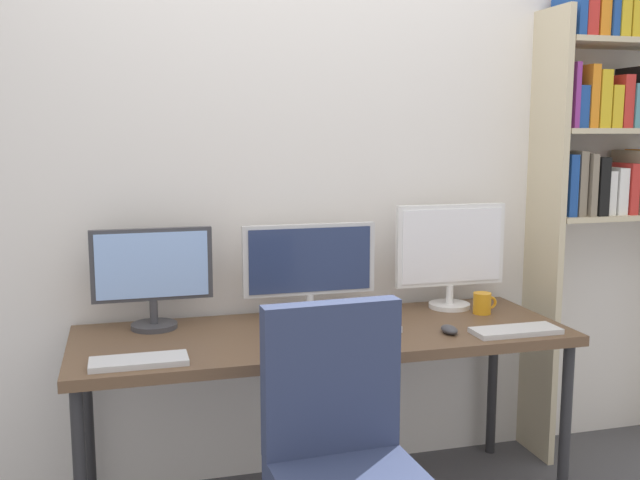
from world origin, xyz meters
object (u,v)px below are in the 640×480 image
monitor_center (310,266)px  keyboard_center (341,345)px  keyboard_right (516,331)px  computer_mouse (449,329)px  laptop_closed (352,327)px  desk (323,344)px  monitor_right (451,251)px  keyboard_left (139,361)px  bookshelf (613,156)px  coffee_mug (483,303)px  monitor_left (152,273)px

monitor_center → keyboard_center: bearing=-90.0°
keyboard_right → computer_mouse: size_ratio=3.56×
keyboard_right → laptop_closed: size_ratio=1.07×
desk → monitor_center: (0.00, 0.21, 0.27)m
desk → keyboard_right: size_ratio=5.58×
monitor_right → keyboard_left: monitor_right is taller
desk → keyboard_right: keyboard_right is taller
monitor_center → bookshelf: bearing=0.7°
keyboard_left → computer_mouse: computer_mouse is taller
desk → coffee_mug: bearing=6.1°
desk → bookshelf: bookshelf is taller
monitor_center → keyboard_center: size_ratio=1.52×
monitor_right → keyboard_center: (-0.63, -0.44, -0.24)m
keyboard_center → keyboard_left: bearing=180.0°
desk → keyboard_center: size_ratio=5.19×
laptop_closed → coffee_mug: (0.61, 0.10, 0.03)m
computer_mouse → coffee_mug: coffee_mug is taller
keyboard_left → computer_mouse: size_ratio=3.36×
desk → bookshelf: size_ratio=0.87×
monitor_right → laptop_closed: monitor_right is taller
monitor_right → keyboard_left: bearing=-161.7°
keyboard_left → coffee_mug: 1.46m
laptop_closed → monitor_left: bearing=152.7°
monitor_center → laptop_closed: bearing=-65.3°
monitor_right → keyboard_right: bearing=-81.0°
desk → computer_mouse: bearing=-20.1°
monitor_center → keyboard_center: (0.00, -0.44, -0.21)m
keyboard_right → laptop_closed: bearing=161.1°
monitor_left → keyboard_center: size_ratio=1.26×
desk → monitor_right: 0.73m
keyboard_center → laptop_closed: bearing=61.5°
bookshelf → laptop_closed: (-1.33, -0.26, -0.64)m
bookshelf → keyboard_right: (-0.74, -0.46, -0.64)m
laptop_closed → coffee_mug: size_ratio=3.02×
desk → computer_mouse: (0.46, -0.17, 0.07)m
bookshelf → keyboard_center: (-1.44, -0.46, -0.64)m
monitor_right → desk: bearing=-161.5°
monitor_left → monitor_center: (0.63, 0.00, -0.00)m
monitor_right → coffee_mug: 0.26m
computer_mouse → keyboard_center: bearing=-172.0°
monitor_left → keyboard_left: size_ratio=1.44×
desk → laptop_closed: laptop_closed is taller
desk → keyboard_right: (0.70, -0.23, 0.07)m
monitor_left → coffee_mug: size_ratio=4.38×
monitor_left → computer_mouse: (1.09, -0.38, -0.21)m
monitor_right → computer_mouse: monitor_right is taller
monitor_right → laptop_closed: size_ratio=1.56×
laptop_closed → coffee_mug: 0.62m
keyboard_left → monitor_right: bearing=18.3°
keyboard_center → coffee_mug: coffee_mug is taller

